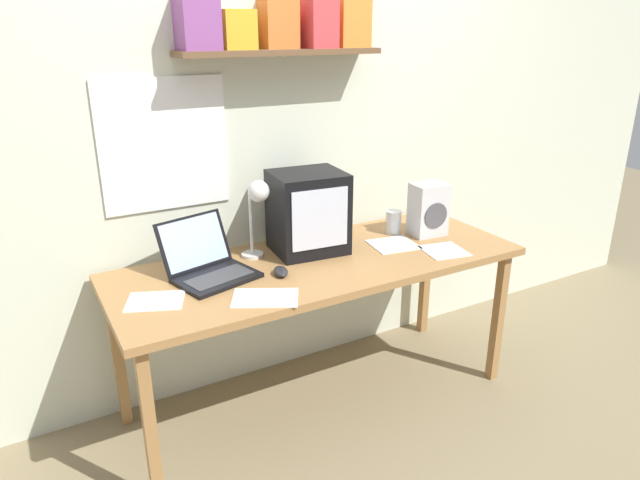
{
  "coord_description": "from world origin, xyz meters",
  "views": [
    {
      "loc": [
        -1.18,
        -2.09,
        1.75
      ],
      "look_at": [
        0.0,
        0.0,
        0.85
      ],
      "focal_mm": 32.0,
      "sensor_mm": 36.0,
      "label": 1
    }
  ],
  "objects_px": {
    "printed_handout": "(265,298)",
    "corner_desk": "(320,272)",
    "loose_paper_near_laptop": "(444,251)",
    "loose_paper_near_monitor": "(393,245)",
    "desk_lamp": "(257,203)",
    "space_heater": "(428,210)",
    "computer_mouse": "(281,271)",
    "juice_glass": "(393,223)",
    "open_notebook": "(155,301)",
    "crt_monitor": "(308,212)",
    "laptop": "(207,262)"
  },
  "relations": [
    {
      "from": "crt_monitor",
      "to": "loose_paper_near_monitor",
      "type": "relative_size",
      "value": 1.56
    },
    {
      "from": "corner_desk",
      "to": "printed_handout",
      "type": "height_order",
      "value": "printed_handout"
    },
    {
      "from": "computer_mouse",
      "to": "loose_paper_near_laptop",
      "type": "distance_m",
      "value": 0.81
    },
    {
      "from": "loose_paper_near_laptop",
      "to": "loose_paper_near_monitor",
      "type": "relative_size",
      "value": 0.92
    },
    {
      "from": "open_notebook",
      "to": "loose_paper_near_laptop",
      "type": "height_order",
      "value": "same"
    },
    {
      "from": "laptop",
      "to": "loose_paper_near_laptop",
      "type": "height_order",
      "value": "laptop"
    },
    {
      "from": "desk_lamp",
      "to": "open_notebook",
      "type": "relative_size",
      "value": 1.41
    },
    {
      "from": "laptop",
      "to": "open_notebook",
      "type": "xyz_separation_m",
      "value": [
        -0.26,
        -0.14,
        -0.06
      ]
    },
    {
      "from": "open_notebook",
      "to": "printed_handout",
      "type": "relative_size",
      "value": 0.86
    },
    {
      "from": "crt_monitor",
      "to": "juice_glass",
      "type": "xyz_separation_m",
      "value": [
        0.49,
        -0.0,
        -0.14
      ]
    },
    {
      "from": "desk_lamp",
      "to": "loose_paper_near_monitor",
      "type": "relative_size",
      "value": 1.52
    },
    {
      "from": "space_heater",
      "to": "open_notebook",
      "type": "bearing_deg",
      "value": -172.47
    },
    {
      "from": "juice_glass",
      "to": "loose_paper_near_monitor",
      "type": "relative_size",
      "value": 0.49
    },
    {
      "from": "computer_mouse",
      "to": "printed_handout",
      "type": "xyz_separation_m",
      "value": [
        -0.15,
        -0.17,
        -0.01
      ]
    },
    {
      "from": "desk_lamp",
      "to": "space_heater",
      "type": "xyz_separation_m",
      "value": [
        0.88,
        -0.12,
        -0.14
      ]
    },
    {
      "from": "corner_desk",
      "to": "laptop",
      "type": "relative_size",
      "value": 4.77
    },
    {
      "from": "corner_desk",
      "to": "open_notebook",
      "type": "bearing_deg",
      "value": -176.65
    },
    {
      "from": "printed_handout",
      "to": "loose_paper_near_laptop",
      "type": "bearing_deg",
      "value": 2.36
    },
    {
      "from": "juice_glass",
      "to": "open_notebook",
      "type": "height_order",
      "value": "juice_glass"
    },
    {
      "from": "juice_glass",
      "to": "open_notebook",
      "type": "distance_m",
      "value": 1.28
    },
    {
      "from": "crt_monitor",
      "to": "printed_handout",
      "type": "bearing_deg",
      "value": -131.15
    },
    {
      "from": "desk_lamp",
      "to": "juice_glass",
      "type": "relative_size",
      "value": 3.1
    },
    {
      "from": "juice_glass",
      "to": "space_heater",
      "type": "relative_size",
      "value": 0.45
    },
    {
      "from": "crt_monitor",
      "to": "corner_desk",
      "type": "bearing_deg",
      "value": -90.64
    },
    {
      "from": "loose_paper_near_monitor",
      "to": "juice_glass",
      "type": "bearing_deg",
      "value": 54.44
    },
    {
      "from": "crt_monitor",
      "to": "desk_lamp",
      "type": "xyz_separation_m",
      "value": [
        -0.25,
        0.02,
        0.08
      ]
    },
    {
      "from": "juice_glass",
      "to": "open_notebook",
      "type": "bearing_deg",
      "value": -171.92
    },
    {
      "from": "desk_lamp",
      "to": "space_heater",
      "type": "relative_size",
      "value": 1.39
    },
    {
      "from": "computer_mouse",
      "to": "loose_paper_near_monitor",
      "type": "distance_m",
      "value": 0.64
    },
    {
      "from": "corner_desk",
      "to": "desk_lamp",
      "type": "bearing_deg",
      "value": 145.78
    },
    {
      "from": "desk_lamp",
      "to": "crt_monitor",
      "type": "bearing_deg",
      "value": -24.39
    },
    {
      "from": "corner_desk",
      "to": "loose_paper_near_monitor",
      "type": "bearing_deg",
      "value": -0.72
    },
    {
      "from": "loose_paper_near_laptop",
      "to": "printed_handout",
      "type": "height_order",
      "value": "same"
    },
    {
      "from": "space_heater",
      "to": "juice_glass",
      "type": "bearing_deg",
      "value": 148.34
    },
    {
      "from": "laptop",
      "to": "juice_glass",
      "type": "relative_size",
      "value": 3.3
    },
    {
      "from": "juice_glass",
      "to": "loose_paper_near_monitor",
      "type": "height_order",
      "value": "juice_glass"
    },
    {
      "from": "crt_monitor",
      "to": "desk_lamp",
      "type": "height_order",
      "value": "crt_monitor"
    },
    {
      "from": "desk_lamp",
      "to": "computer_mouse",
      "type": "xyz_separation_m",
      "value": [
        0.01,
        -0.21,
        -0.25
      ]
    },
    {
      "from": "open_notebook",
      "to": "space_heater",
      "type": "bearing_deg",
      "value": 3.23
    },
    {
      "from": "juice_glass",
      "to": "loose_paper_near_laptop",
      "type": "distance_m",
      "value": 0.34
    },
    {
      "from": "desk_lamp",
      "to": "juice_glass",
      "type": "distance_m",
      "value": 0.77
    },
    {
      "from": "loose_paper_near_monitor",
      "to": "loose_paper_near_laptop",
      "type": "bearing_deg",
      "value": -49.0
    },
    {
      "from": "desk_lamp",
      "to": "loose_paper_near_laptop",
      "type": "relative_size",
      "value": 1.65
    },
    {
      "from": "corner_desk",
      "to": "loose_paper_near_laptop",
      "type": "xyz_separation_m",
      "value": [
        0.57,
        -0.19,
        0.06
      ]
    },
    {
      "from": "space_heater",
      "to": "printed_handout",
      "type": "xyz_separation_m",
      "value": [
        -1.03,
        -0.26,
        -0.13
      ]
    },
    {
      "from": "crt_monitor",
      "to": "desk_lamp",
      "type": "bearing_deg",
      "value": -178.33
    },
    {
      "from": "loose_paper_near_monitor",
      "to": "computer_mouse",
      "type": "bearing_deg",
      "value": -175.37
    },
    {
      "from": "juice_glass",
      "to": "laptop",
      "type": "bearing_deg",
      "value": -177.84
    },
    {
      "from": "printed_handout",
      "to": "corner_desk",
      "type": "bearing_deg",
      "value": 31.32
    },
    {
      "from": "loose_paper_near_monitor",
      "to": "printed_handout",
      "type": "distance_m",
      "value": 0.82
    }
  ]
}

